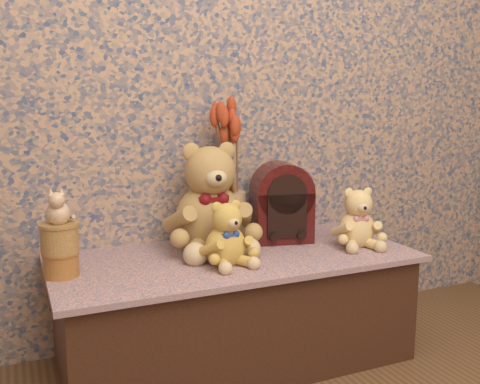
{
  "coord_description": "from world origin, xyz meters",
  "views": [
    {
      "loc": [
        -0.73,
        -0.52,
        0.97
      ],
      "look_at": [
        0.0,
        1.16,
        0.65
      ],
      "focal_mm": 40.02,
      "sensor_mm": 36.0,
      "label": 1
    }
  ],
  "objects_px": {
    "teddy_large": "(209,192)",
    "biscuit_tin_lower": "(61,264)",
    "teddy_small": "(357,215)",
    "ceramic_vase": "(230,218)",
    "cat_figurine": "(58,205)",
    "teddy_medium": "(225,230)",
    "cathedral_radio": "(281,202)"
  },
  "relations": [
    {
      "from": "teddy_large",
      "to": "biscuit_tin_lower",
      "type": "bearing_deg",
      "value": -162.75
    },
    {
      "from": "teddy_large",
      "to": "ceramic_vase",
      "type": "xyz_separation_m",
      "value": [
        0.1,
        0.04,
        -0.11
      ]
    },
    {
      "from": "teddy_large",
      "to": "cat_figurine",
      "type": "bearing_deg",
      "value": -162.75
    },
    {
      "from": "teddy_medium",
      "to": "teddy_small",
      "type": "relative_size",
      "value": 0.97
    },
    {
      "from": "cathedral_radio",
      "to": "teddy_small",
      "type": "bearing_deg",
      "value": -26.57
    },
    {
      "from": "teddy_medium",
      "to": "biscuit_tin_lower",
      "type": "xyz_separation_m",
      "value": [
        -0.53,
        0.09,
        -0.08
      ]
    },
    {
      "from": "teddy_small",
      "to": "cathedral_radio",
      "type": "bearing_deg",
      "value": 153.84
    },
    {
      "from": "ceramic_vase",
      "to": "biscuit_tin_lower",
      "type": "bearing_deg",
      "value": -166.74
    },
    {
      "from": "cathedral_radio",
      "to": "ceramic_vase",
      "type": "height_order",
      "value": "cathedral_radio"
    },
    {
      "from": "biscuit_tin_lower",
      "to": "cat_figurine",
      "type": "height_order",
      "value": "cat_figurine"
    },
    {
      "from": "teddy_medium",
      "to": "cathedral_radio",
      "type": "height_order",
      "value": "cathedral_radio"
    },
    {
      "from": "teddy_medium",
      "to": "cathedral_radio",
      "type": "xyz_separation_m",
      "value": [
        0.32,
        0.2,
        0.04
      ]
    },
    {
      "from": "ceramic_vase",
      "to": "teddy_small",
      "type": "bearing_deg",
      "value": -27.3
    },
    {
      "from": "teddy_large",
      "to": "cat_figurine",
      "type": "relative_size",
      "value": 3.63
    },
    {
      "from": "teddy_large",
      "to": "teddy_small",
      "type": "distance_m",
      "value": 0.57
    },
    {
      "from": "teddy_small",
      "to": "cathedral_radio",
      "type": "height_order",
      "value": "cathedral_radio"
    },
    {
      "from": "teddy_medium",
      "to": "biscuit_tin_lower",
      "type": "relative_size",
      "value": 2.15
    },
    {
      "from": "cathedral_radio",
      "to": "ceramic_vase",
      "type": "distance_m",
      "value": 0.22
    },
    {
      "from": "cathedral_radio",
      "to": "biscuit_tin_lower",
      "type": "bearing_deg",
      "value": -159.62
    },
    {
      "from": "cathedral_radio",
      "to": "biscuit_tin_lower",
      "type": "height_order",
      "value": "cathedral_radio"
    },
    {
      "from": "teddy_small",
      "to": "teddy_medium",
      "type": "bearing_deg",
      "value": -165.35
    },
    {
      "from": "cathedral_radio",
      "to": "cat_figurine",
      "type": "distance_m",
      "value": 0.86
    },
    {
      "from": "cathedral_radio",
      "to": "ceramic_vase",
      "type": "bearing_deg",
      "value": -177.59
    },
    {
      "from": "teddy_medium",
      "to": "ceramic_vase",
      "type": "height_order",
      "value": "teddy_medium"
    },
    {
      "from": "ceramic_vase",
      "to": "biscuit_tin_lower",
      "type": "xyz_separation_m",
      "value": [
        -0.65,
        -0.15,
        -0.06
      ]
    },
    {
      "from": "teddy_small",
      "to": "cat_figurine",
      "type": "bearing_deg",
      "value": -170.7
    },
    {
      "from": "biscuit_tin_lower",
      "to": "cat_figurine",
      "type": "distance_m",
      "value": 0.19
    },
    {
      "from": "teddy_medium",
      "to": "cat_figurine",
      "type": "bearing_deg",
      "value": 163.85
    },
    {
      "from": "teddy_small",
      "to": "ceramic_vase",
      "type": "height_order",
      "value": "teddy_small"
    },
    {
      "from": "teddy_large",
      "to": "cathedral_radio",
      "type": "height_order",
      "value": "teddy_large"
    },
    {
      "from": "teddy_large",
      "to": "cat_figurine",
      "type": "height_order",
      "value": "teddy_large"
    },
    {
      "from": "teddy_large",
      "to": "teddy_small",
      "type": "bearing_deg",
      "value": -14.39
    }
  ]
}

